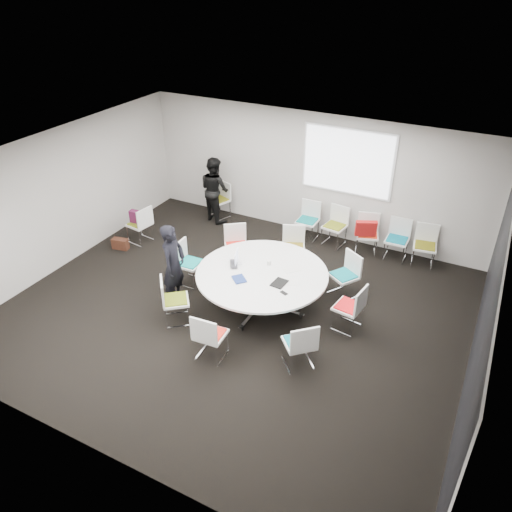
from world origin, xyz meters
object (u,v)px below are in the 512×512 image
at_px(chair_back_b, 334,233).
at_px(chair_back_e, 423,253).
at_px(chair_person_back, 219,206).
at_px(maroon_bag, 138,217).
at_px(person_back, 215,189).
at_px(laptop, 236,264).
at_px(cup, 269,263).
at_px(chair_back_d, 396,247).
at_px(person_main, 174,265).
at_px(conference_table, 262,280).
at_px(chair_ring_d, 237,254).
at_px(chair_ring_h, 299,352).
at_px(brown_bag, 120,244).
at_px(chair_ring_b, 343,283).
at_px(chair_ring_e, 190,270).
at_px(chair_back_c, 366,241).
at_px(chair_ring_g, 211,343).
at_px(chair_ring_a, 348,315).
at_px(chair_ring_f, 176,308).
at_px(chair_back_a, 307,228).
at_px(chair_spare_left, 141,231).
at_px(chair_ring_c, 293,255).

distance_m(chair_back_b, chair_back_e, 1.95).
xyz_separation_m(chair_person_back, maroon_bag, (-0.92, -1.92, 0.34)).
height_order(person_back, laptop, person_back).
height_order(chair_back_b, cup, chair_back_b).
height_order(chair_back_d, laptop, chair_back_d).
bearing_deg(chair_back_d, person_main, 45.55).
bearing_deg(conference_table, chair_ring_d, 136.92).
distance_m(chair_ring_h, brown_bag, 5.21).
distance_m(chair_ring_b, chair_ring_e, 3.00).
relative_size(person_main, brown_bag, 4.44).
relative_size(chair_ring_b, chair_ring_h, 1.00).
xyz_separation_m(chair_back_c, cup, (-1.16, -2.48, 0.50)).
relative_size(chair_ring_g, person_main, 0.55).
xyz_separation_m(chair_back_c, chair_back_e, (1.20, 0.05, 0.00)).
xyz_separation_m(chair_ring_b, person_back, (-3.84, 1.66, 0.52)).
bearing_deg(chair_ring_a, person_main, 111.12).
xyz_separation_m(chair_ring_d, chair_back_b, (1.50, 1.78, 0.00)).
bearing_deg(chair_back_b, conference_table, 90.93).
height_order(chair_ring_e, chair_ring_f, same).
bearing_deg(chair_ring_d, chair_ring_b, 141.84).
height_order(chair_back_a, chair_back_b, same).
relative_size(chair_spare_left, cup, 9.78).
distance_m(chair_ring_c, chair_back_c, 1.73).
distance_m(chair_ring_e, chair_back_a, 3.06).
bearing_deg(chair_ring_f, chair_ring_g, 25.13).
distance_m(chair_ring_c, chair_person_back, 2.88).
bearing_deg(chair_ring_b, chair_ring_d, 31.58).
height_order(chair_back_e, laptop, chair_back_e).
relative_size(chair_ring_a, chair_ring_h, 1.00).
relative_size(chair_spare_left, person_back, 0.55).
distance_m(chair_ring_e, cup, 1.70).
bearing_deg(person_back, chair_back_a, -155.02).
relative_size(chair_ring_h, chair_spare_left, 1.00).
xyz_separation_m(chair_ring_b, chair_ring_d, (-2.33, 0.03, 0.00)).
height_order(chair_back_a, chair_back_d, same).
relative_size(chair_ring_e, chair_ring_f, 1.00).
bearing_deg(chair_ring_h, chair_ring_g, 155.97).
relative_size(conference_table, chair_back_d, 2.70).
xyz_separation_m(chair_back_a, person_main, (-1.24, -3.39, 0.52)).
bearing_deg(chair_back_b, chair_ring_c, 80.47).
bearing_deg(chair_ring_b, chair_ring_e, 50.95).
bearing_deg(cup, brown_bag, 177.70).
height_order(chair_person_back, brown_bag, chair_person_back).
bearing_deg(chair_ring_a, chair_ring_h, 170.73).
height_order(chair_back_b, laptop, chair_back_b).
distance_m(person_back, laptop, 3.36).
bearing_deg(chair_back_b, person_main, 70.29).
bearing_deg(chair_back_d, maroon_bag, 18.87).
bearing_deg(chair_ring_f, chair_back_e, 99.53).
relative_size(chair_back_c, chair_back_d, 1.00).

